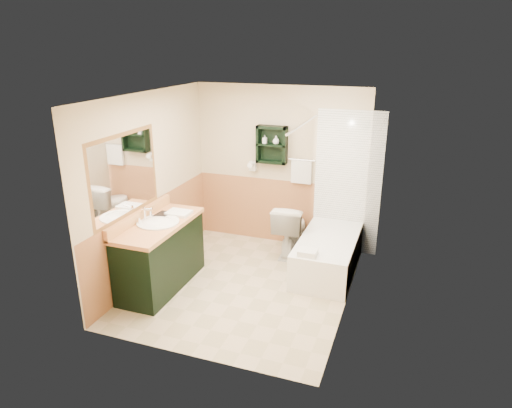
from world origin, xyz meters
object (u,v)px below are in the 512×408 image
Objects in this scene: hair_dryer at (253,166)px; vanity at (161,255)px; vanity_book at (156,206)px; soap_bottle_b at (276,141)px; soap_bottle_a at (265,141)px; toilet at (290,229)px; wall_shelf at (272,145)px; bathtub at (328,254)px.

hair_dryer is 0.18× the size of vanity.
soap_bottle_b reaches higher than vanity_book.
soap_bottle_a is (0.95, 1.51, 0.61)m from vanity_book.
soap_bottle_b reaches higher than toilet.
wall_shelf reaches higher than vanity_book.
hair_dryer is at bearing 175.24° from wall_shelf.
bathtub is at bearing 30.23° from vanity.
bathtub is at bearing -32.09° from wall_shelf.
soap_bottle_b is (0.07, -0.01, 0.06)m from wall_shelf.
wall_shelf is 2.42× the size of vanity_book.
toilet is at bearing 150.47° from bathtub.
soap_bottle_b is (0.17, 0.00, 0.02)m from soap_bottle_a.
wall_shelf is 4.50× the size of soap_bottle_a.
soap_bottle_a is (0.19, -0.03, 0.39)m from hair_dryer.
wall_shelf is at bearing 2.71° from soap_bottle_a.
soap_bottle_a is (0.79, 1.76, 1.16)m from vanity.
vanity is at bearing 45.99° from toilet.
hair_dryer is 0.55m from soap_bottle_b.
vanity reaches higher than toilet.
bathtub is at bearing 26.90° from vanity_book.
toilet is at bearing -35.89° from wall_shelf.
wall_shelf is 0.46m from hair_dryer.
wall_shelf is 1.26m from toilet.
hair_dryer is at bearing 175.32° from soap_bottle_b.
bathtub is 1.79m from soap_bottle_b.
vanity is 0.62m from vanity_book.
vanity_book reaches higher than vanity.
bathtub is at bearing -29.42° from soap_bottle_a.
vanity is 1.96m from toilet.
hair_dryer is (-0.30, 0.02, -0.35)m from wall_shelf.
vanity is at bearing -108.42° from hair_dryer.
vanity_book is (-0.76, -1.54, -0.22)m from hair_dryer.
vanity_book is (-1.06, -1.52, -0.57)m from wall_shelf.
soap_bottle_b is (1.13, 1.51, 0.63)m from vanity_book.
vanity is 2.25m from soap_bottle_a.
vanity_book is (-1.45, -1.23, 0.60)m from toilet.
hair_dryer is at bearing 171.23° from soap_bottle_a.
toilet is (-0.63, 0.36, 0.14)m from bathtub.
bathtub is 2.38m from vanity_book.
vanity is (-0.59, -1.79, -0.77)m from hair_dryer.
vanity_book is at bearing -157.28° from bathtub.
vanity reaches higher than bathtub.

